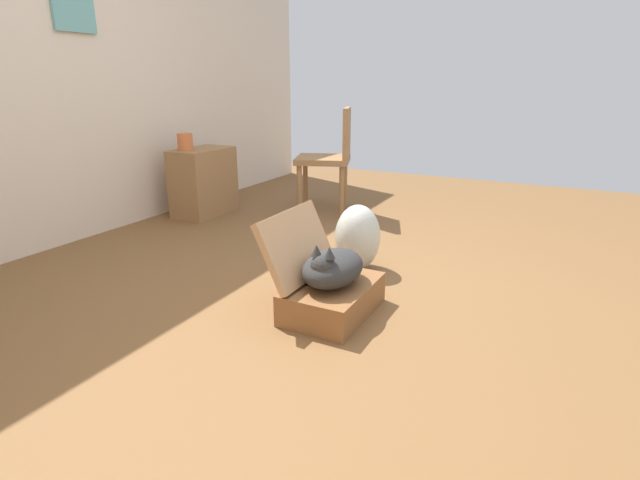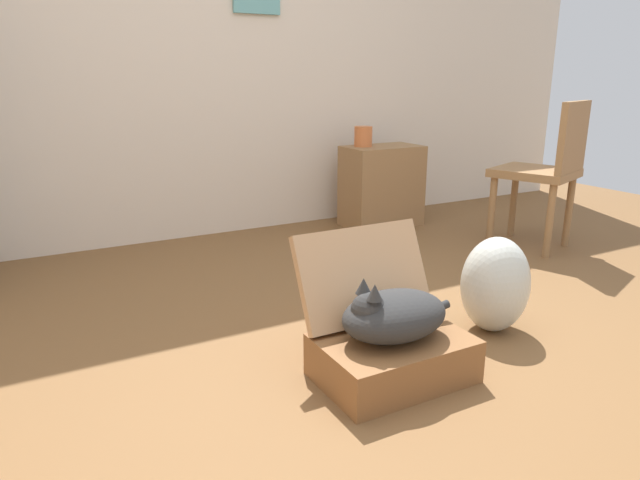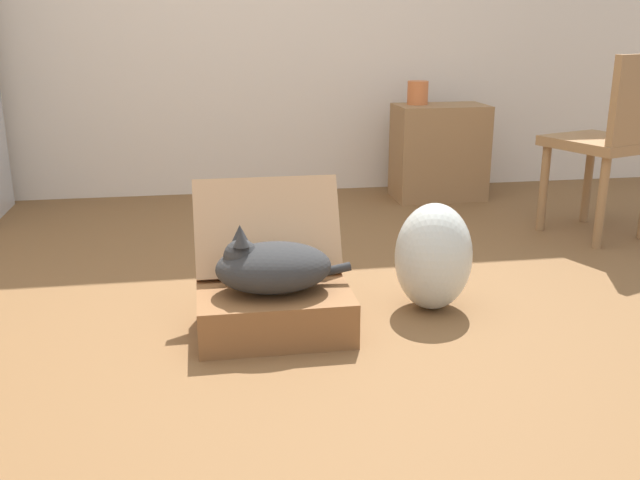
{
  "view_description": "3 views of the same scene",
  "coord_description": "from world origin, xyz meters",
  "px_view_note": "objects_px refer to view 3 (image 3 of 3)",
  "views": [
    {
      "loc": [
        -2.1,
        -0.96,
        1.12
      ],
      "look_at": [
        0.15,
        0.21,
        0.29
      ],
      "focal_mm": 27.1,
      "sensor_mm": 36.0,
      "label": 1
    },
    {
      "loc": [
        -1.2,
        -1.47,
        1.05
      ],
      "look_at": [
        -0.15,
        0.46,
        0.41
      ],
      "focal_mm": 31.69,
      "sensor_mm": 36.0,
      "label": 2
    },
    {
      "loc": [
        -0.32,
        -2.27,
        1.04
      ],
      "look_at": [
        0.1,
        0.26,
        0.25
      ],
      "focal_mm": 39.53,
      "sensor_mm": 36.0,
      "label": 3
    }
  ],
  "objects_px": {
    "cat": "(271,266)",
    "chair": "(612,138)",
    "vase_tall": "(418,93)",
    "side_table": "(439,152)",
    "suitcase_base": "(275,312)",
    "plastic_bag_white": "(433,257)"
  },
  "relations": [
    {
      "from": "suitcase_base",
      "to": "cat",
      "type": "distance_m",
      "value": 0.17
    },
    {
      "from": "suitcase_base",
      "to": "chair",
      "type": "bearing_deg",
      "value": 26.55
    },
    {
      "from": "side_table",
      "to": "vase_tall",
      "type": "xyz_separation_m",
      "value": [
        -0.14,
        0.04,
        0.36
      ]
    },
    {
      "from": "cat",
      "to": "plastic_bag_white",
      "type": "height_order",
      "value": "plastic_bag_white"
    },
    {
      "from": "side_table",
      "to": "chair",
      "type": "bearing_deg",
      "value": -60.32
    },
    {
      "from": "suitcase_base",
      "to": "chair",
      "type": "height_order",
      "value": "chair"
    },
    {
      "from": "suitcase_base",
      "to": "vase_tall",
      "type": "distance_m",
      "value": 2.25
    },
    {
      "from": "suitcase_base",
      "to": "cat",
      "type": "height_order",
      "value": "cat"
    },
    {
      "from": "suitcase_base",
      "to": "vase_tall",
      "type": "relative_size",
      "value": 3.82
    },
    {
      "from": "suitcase_base",
      "to": "chair",
      "type": "xyz_separation_m",
      "value": [
        1.76,
        0.88,
        0.43
      ]
    },
    {
      "from": "side_table",
      "to": "vase_tall",
      "type": "height_order",
      "value": "vase_tall"
    },
    {
      "from": "vase_tall",
      "to": "chair",
      "type": "distance_m",
      "value": 1.23
    },
    {
      "from": "cat",
      "to": "vase_tall",
      "type": "relative_size",
      "value": 3.45
    },
    {
      "from": "side_table",
      "to": "chair",
      "type": "height_order",
      "value": "chair"
    },
    {
      "from": "suitcase_base",
      "to": "plastic_bag_white",
      "type": "relative_size",
      "value": 1.29
    },
    {
      "from": "cat",
      "to": "chair",
      "type": "height_order",
      "value": "chair"
    },
    {
      "from": "suitcase_base",
      "to": "side_table",
      "type": "height_order",
      "value": "side_table"
    },
    {
      "from": "cat",
      "to": "side_table",
      "type": "distance_m",
      "value": 2.21
    },
    {
      "from": "suitcase_base",
      "to": "plastic_bag_white",
      "type": "distance_m",
      "value": 0.64
    },
    {
      "from": "vase_tall",
      "to": "side_table",
      "type": "bearing_deg",
      "value": -18.02
    },
    {
      "from": "plastic_bag_white",
      "to": "side_table",
      "type": "relative_size",
      "value": 0.72
    },
    {
      "from": "cat",
      "to": "chair",
      "type": "xyz_separation_m",
      "value": [
        1.77,
        0.88,
        0.26
      ]
    }
  ]
}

